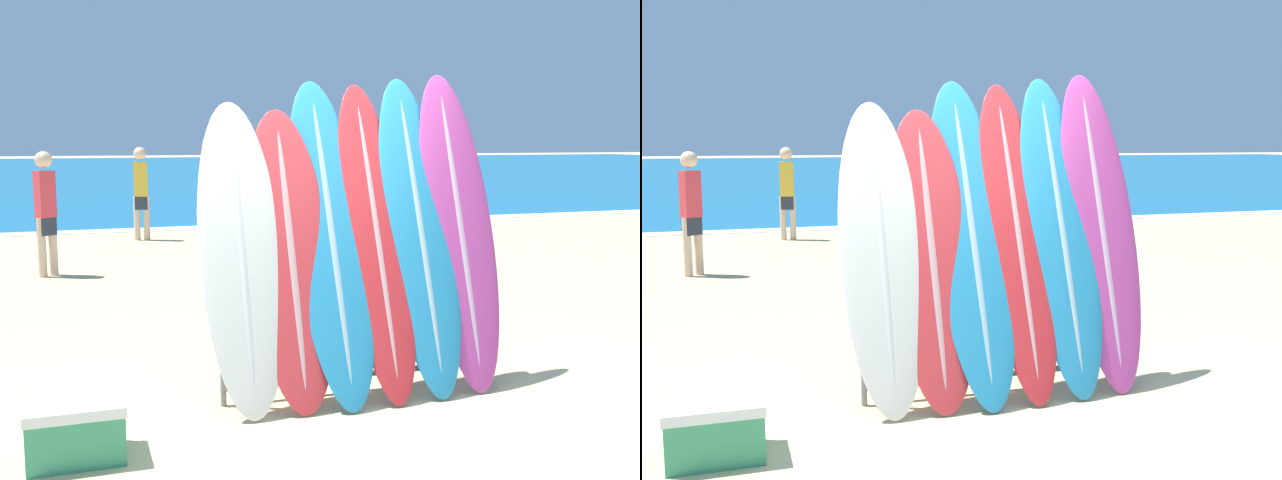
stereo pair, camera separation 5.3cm
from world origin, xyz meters
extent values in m
plane|color=tan|center=(0.00, 0.00, 0.00)|extent=(160.00, 160.00, 0.00)
cube|color=#146693|center=(0.00, 40.34, 0.00)|extent=(120.00, 60.00, 0.00)
cube|color=white|center=(0.00, 10.64, 0.01)|extent=(120.00, 0.60, 0.01)
cylinder|color=slate|center=(-0.92, 0.40, 0.48)|extent=(0.04, 0.04, 0.96)
cylinder|color=slate|center=(0.99, 0.40, 0.48)|extent=(0.04, 0.04, 0.96)
cylinder|color=slate|center=(0.03, 0.40, 0.94)|extent=(1.95, 0.04, 0.04)
cylinder|color=slate|center=(0.03, 0.40, 0.12)|extent=(1.95, 0.04, 0.04)
ellipsoid|color=silver|center=(-0.78, 0.38, 1.03)|extent=(0.57, 0.80, 2.05)
ellipsoid|color=silver|center=(-0.78, 0.38, 1.03)|extent=(0.10, 0.79, 1.98)
ellipsoid|color=red|center=(-0.45, 0.39, 1.00)|extent=(0.59, 0.81, 2.00)
ellipsoid|color=#D59E9F|center=(-0.45, 0.39, 1.00)|extent=(0.11, 0.79, 1.93)
ellipsoid|color=teal|center=(-0.14, 0.43, 1.11)|extent=(0.55, 1.02, 2.22)
ellipsoid|color=#98BACC|center=(-0.14, 0.43, 1.11)|extent=(0.10, 0.99, 2.14)
ellipsoid|color=red|center=(0.19, 0.43, 1.10)|extent=(0.49, 0.97, 2.20)
ellipsoid|color=#D19A9C|center=(0.19, 0.43, 1.10)|extent=(0.09, 0.94, 2.12)
ellipsoid|color=teal|center=(0.53, 0.43, 1.13)|extent=(0.53, 0.94, 2.25)
ellipsoid|color=#98BACC|center=(0.53, 0.43, 1.13)|extent=(0.10, 0.92, 2.16)
ellipsoid|color=#B23D8E|center=(0.85, 0.43, 1.14)|extent=(0.55, 0.86, 2.28)
ellipsoid|color=#CAA1BE|center=(0.85, 0.43, 1.14)|extent=(0.10, 0.83, 2.19)
cylinder|color=beige|center=(-0.57, 9.11, 0.39)|extent=(0.11, 0.11, 0.78)
cylinder|color=beige|center=(-0.74, 9.13, 0.39)|extent=(0.11, 0.11, 0.78)
cube|color=#282D38|center=(-0.66, 9.12, 0.66)|extent=(0.24, 0.17, 0.23)
cube|color=gold|center=(-0.66, 9.12, 1.09)|extent=(0.26, 0.19, 0.61)
sphere|color=beige|center=(-0.66, 9.12, 1.53)|extent=(0.22, 0.22, 0.22)
cylinder|color=beige|center=(-2.22, 5.85, 0.39)|extent=(0.11, 0.11, 0.77)
cylinder|color=beige|center=(-2.09, 5.95, 0.39)|extent=(0.11, 0.11, 0.77)
cube|color=#282D38|center=(-2.15, 5.90, 0.66)|extent=(0.26, 0.24, 0.23)
cube|color=#DB3842|center=(-2.15, 5.90, 1.08)|extent=(0.28, 0.26, 0.61)
sphere|color=beige|center=(-2.15, 5.90, 1.52)|extent=(0.22, 0.22, 0.22)
cylinder|color=#A87A5B|center=(0.86, 7.24, 0.39)|extent=(0.11, 0.11, 0.77)
cylinder|color=#A87A5B|center=(0.99, 7.35, 0.39)|extent=(0.11, 0.11, 0.77)
cube|color=#282D38|center=(0.92, 7.30, 0.66)|extent=(0.25, 0.24, 0.23)
cube|color=#2D333D|center=(0.92, 7.30, 1.07)|extent=(0.28, 0.27, 0.60)
sphere|color=#A87A5B|center=(0.92, 7.30, 1.52)|extent=(0.22, 0.22, 0.22)
cube|color=#389366|center=(-1.87, -0.17, 0.14)|extent=(0.52, 0.39, 0.28)
cube|color=white|center=(-1.87, -0.17, 0.31)|extent=(0.54, 0.40, 0.06)
camera|label=1|loc=(-1.84, -4.41, 1.78)|focal=42.00mm
camera|label=2|loc=(-1.79, -4.42, 1.78)|focal=42.00mm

